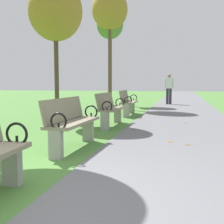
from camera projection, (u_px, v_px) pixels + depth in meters
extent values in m
plane|color=#4C7F38|center=(22.00, 213.00, 2.66)|extent=(80.00, 80.00, 0.00)
cube|color=slate|center=(182.00, 100.00, 19.78)|extent=(2.89, 44.00, 0.02)
cube|color=#99968E|center=(12.00, 166.00, 3.36)|extent=(0.20, 0.13, 0.45)
torus|color=black|center=(17.00, 134.00, 3.34)|extent=(0.27, 0.04, 0.27)
cylinder|color=black|center=(17.00, 141.00, 3.34)|extent=(0.03, 0.03, 0.12)
cube|color=gray|center=(74.00, 122.00, 5.20)|extent=(0.48, 1.61, 0.05)
cube|color=gray|center=(64.00, 109.00, 5.22)|extent=(0.16, 1.60, 0.40)
cube|color=#99968E|center=(56.00, 145.00, 4.51)|extent=(0.20, 0.13, 0.45)
cube|color=#99968E|center=(88.00, 130.00, 5.93)|extent=(0.20, 0.13, 0.45)
torus|color=black|center=(59.00, 121.00, 4.44)|extent=(0.27, 0.04, 0.27)
cylinder|color=black|center=(59.00, 127.00, 4.45)|extent=(0.03, 0.03, 0.12)
torus|color=black|center=(91.00, 112.00, 5.90)|extent=(0.27, 0.04, 0.27)
cylinder|color=black|center=(91.00, 116.00, 5.91)|extent=(0.03, 0.03, 0.12)
cube|color=gray|center=(112.00, 108.00, 8.01)|extent=(0.45, 1.60, 0.05)
cube|color=gray|center=(105.00, 100.00, 8.03)|extent=(0.13, 1.60, 0.40)
cube|color=#99968E|center=(105.00, 121.00, 7.31)|extent=(0.20, 0.12, 0.45)
cube|color=#99968E|center=(118.00, 115.00, 8.75)|extent=(0.20, 0.12, 0.45)
torus|color=black|center=(107.00, 106.00, 7.25)|extent=(0.27, 0.03, 0.27)
cylinder|color=black|center=(107.00, 110.00, 7.25)|extent=(0.03, 0.03, 0.12)
torus|color=black|center=(120.00, 102.00, 8.72)|extent=(0.27, 0.03, 0.27)
cylinder|color=black|center=(120.00, 105.00, 8.72)|extent=(0.03, 0.03, 0.12)
cube|color=gray|center=(129.00, 102.00, 10.68)|extent=(0.50, 1.61, 0.05)
cube|color=gray|center=(124.00, 96.00, 10.69)|extent=(0.18, 1.60, 0.40)
cube|color=#99968E|center=(126.00, 111.00, 9.98)|extent=(0.20, 0.13, 0.45)
cube|color=#99968E|center=(132.00, 107.00, 11.42)|extent=(0.20, 0.13, 0.45)
torus|color=black|center=(128.00, 100.00, 9.91)|extent=(0.27, 0.04, 0.27)
cylinder|color=black|center=(128.00, 103.00, 9.92)|extent=(0.03, 0.03, 0.12)
torus|color=black|center=(134.00, 98.00, 11.40)|extent=(0.27, 0.04, 0.27)
cylinder|color=black|center=(134.00, 100.00, 11.40)|extent=(0.03, 0.03, 0.12)
cylinder|color=#4C3D2D|center=(57.00, 77.00, 8.81)|extent=(0.13, 0.13, 2.70)
ellipsoid|color=olive|center=(55.00, 11.00, 8.62)|extent=(1.57, 1.57, 1.73)
cylinder|color=brown|center=(110.00, 66.00, 13.57)|extent=(0.16, 0.16, 3.88)
ellipsoid|color=olive|center=(110.00, 10.00, 13.33)|extent=(1.62, 1.62, 1.78)
cylinder|color=#4C3D2D|center=(110.00, 70.00, 15.69)|extent=(0.20, 0.20, 3.73)
ellipsoid|color=#5B8438|center=(110.00, 24.00, 15.46)|extent=(1.39, 1.39, 1.53)
cylinder|color=#2D2D38|center=(170.00, 96.00, 15.98)|extent=(0.14, 0.14, 0.85)
cylinder|color=#2D2D38|center=(167.00, 96.00, 16.01)|extent=(0.14, 0.14, 0.85)
cube|color=white|center=(169.00, 83.00, 15.93)|extent=(0.34, 0.22, 0.56)
sphere|color=#9E7051|center=(169.00, 76.00, 15.89)|extent=(0.20, 0.20, 0.20)
cylinder|color=white|center=(173.00, 83.00, 15.88)|extent=(0.09, 0.09, 0.52)
cylinder|color=white|center=(165.00, 83.00, 15.97)|extent=(0.09, 0.09, 0.52)
cylinder|color=gold|center=(78.00, 122.00, 8.82)|extent=(0.09, 0.09, 0.00)
cylinder|color=#93511E|center=(186.00, 123.00, 8.51)|extent=(0.10, 0.10, 0.00)
cylinder|color=#93511E|center=(10.00, 149.00, 5.24)|extent=(0.10, 0.10, 0.00)
cylinder|color=#93511E|center=(60.00, 123.00, 8.57)|extent=(0.08, 0.08, 0.00)
cylinder|color=#BC842D|center=(174.00, 122.00, 8.62)|extent=(0.16, 0.16, 0.00)
cylinder|color=gold|center=(204.00, 111.00, 11.94)|extent=(0.09, 0.09, 0.00)
cylinder|color=#AD6B23|center=(170.00, 142.00, 5.79)|extent=(0.13, 0.13, 0.00)
cylinder|color=#AD6B23|center=(9.00, 146.00, 5.48)|extent=(0.15, 0.15, 0.00)
cylinder|color=#BC842D|center=(141.00, 119.00, 9.34)|extent=(0.11, 0.11, 0.00)
cylinder|color=#93511E|center=(116.00, 109.00, 13.36)|extent=(0.10, 0.10, 0.00)
cylinder|color=brown|center=(188.00, 145.00, 5.50)|extent=(0.15, 0.15, 0.00)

